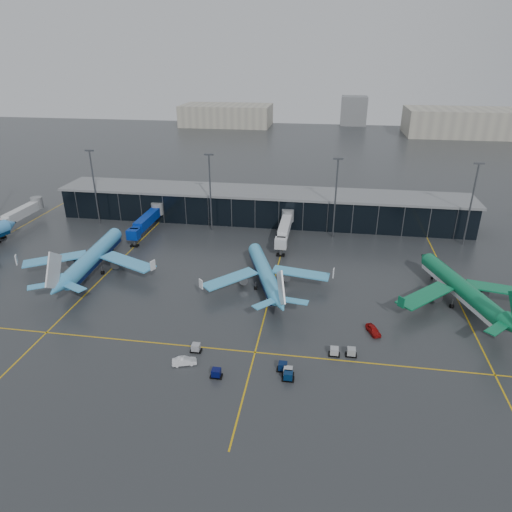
# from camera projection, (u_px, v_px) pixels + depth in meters

# --- Properties ---
(ground) EXTENTS (600.00, 600.00, 0.00)m
(ground) POSITION_uv_depth(u_px,v_px,m) (223.00, 310.00, 105.58)
(ground) COLOR #282B2D
(ground) RESTS_ON ground
(terminal_pier) EXTENTS (142.00, 17.00, 10.70)m
(terminal_pier) POSITION_uv_depth(u_px,v_px,m) (261.00, 206.00, 159.19)
(terminal_pier) COLOR black
(terminal_pier) RESTS_ON ground
(jet_bridges) EXTENTS (94.00, 27.50, 7.20)m
(jet_bridges) POSITION_uv_depth(u_px,v_px,m) (146.00, 221.00, 147.39)
(jet_bridges) COLOR #595B60
(jet_bridges) RESTS_ON ground
(flood_masts) EXTENTS (203.00, 0.50, 25.50)m
(flood_masts) POSITION_uv_depth(u_px,v_px,m) (272.00, 193.00, 144.23)
(flood_masts) COLOR #595B60
(flood_masts) RESTS_ON ground
(distant_hangars) EXTENTS (260.00, 71.00, 22.00)m
(distant_hangars) POSITION_uv_depth(u_px,v_px,m) (369.00, 119.00, 338.11)
(distant_hangars) COLOR #B2AD99
(distant_hangars) RESTS_ON ground
(taxi_lines) EXTENTS (220.00, 120.00, 0.02)m
(taxi_lines) POSITION_uv_depth(u_px,v_px,m) (271.00, 291.00, 113.71)
(taxi_lines) COLOR gold
(taxi_lines) RESTS_ON ground
(airliner_arkefly) EXTENTS (40.91, 45.87, 13.37)m
(airliner_arkefly) POSITION_uv_depth(u_px,v_px,m) (92.00, 248.00, 121.81)
(airliner_arkefly) COLOR #44A7E1
(airliner_arkefly) RESTS_ON ground
(airliner_klm_near) EXTENTS (45.26, 48.19, 12.01)m
(airliner_klm_near) POSITION_uv_depth(u_px,v_px,m) (265.00, 264.00, 114.21)
(airliner_klm_near) COLOR #45ADE2
(airliner_klm_near) RESTS_ON ground
(airliner_aer_lingus) EXTENTS (48.00, 51.27, 12.88)m
(airliner_aer_lingus) POSITION_uv_depth(u_px,v_px,m) (463.00, 278.00, 105.98)
(airliner_aer_lingus) COLOR #0D7045
(airliner_aer_lingus) RESTS_ON ground
(baggage_carts) EXTENTS (32.71, 11.88, 1.70)m
(baggage_carts) POSITION_uv_depth(u_px,v_px,m) (280.00, 363.00, 86.42)
(baggage_carts) COLOR black
(baggage_carts) RESTS_ON ground
(mobile_airstair) EXTENTS (2.36, 3.31, 3.45)m
(mobile_airstair) POSITION_uv_depth(u_px,v_px,m) (271.00, 298.00, 108.82)
(mobile_airstair) COLOR silver
(mobile_airstair) RESTS_ON ground
(service_van_red) EXTENTS (3.46, 5.01, 1.58)m
(service_van_red) POSITION_uv_depth(u_px,v_px,m) (373.00, 330.00, 96.50)
(service_van_red) COLOR #950C0B
(service_van_red) RESTS_ON ground
(service_van_white) EXTENTS (4.92, 2.98, 1.53)m
(service_van_white) POSITION_uv_depth(u_px,v_px,m) (184.00, 361.00, 86.86)
(service_van_white) COLOR silver
(service_van_white) RESTS_ON ground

